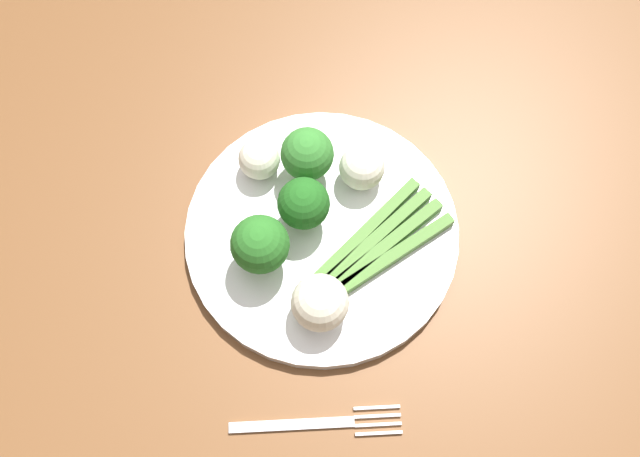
{
  "coord_description": "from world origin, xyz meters",
  "views": [
    {
      "loc": [
        0.3,
        -0.06,
        1.44
      ],
      "look_at": [
        0.03,
        -0.0,
        0.77
      ],
      "focal_mm": 39.31,
      "sensor_mm": 36.0,
      "label": 1
    }
  ],
  "objects_px": {
    "dining_table": "(317,243)",
    "plate": "(320,233)",
    "asparagus_bundle": "(379,244)",
    "cauliflower_near_center": "(259,159)",
    "broccoli_right": "(260,245)",
    "broccoli_back_right": "(304,155)",
    "cauliflower_edge": "(362,167)",
    "cauliflower_front": "(320,303)",
    "fork": "(318,423)",
    "broccoli_left": "(304,204)"
  },
  "relations": [
    {
      "from": "plate",
      "to": "fork",
      "type": "bearing_deg",
      "value": -12.88
    },
    {
      "from": "plate",
      "to": "fork",
      "type": "distance_m",
      "value": 0.19
    },
    {
      "from": "broccoli_back_right",
      "to": "cauliflower_near_center",
      "type": "bearing_deg",
      "value": -108.26
    },
    {
      "from": "plate",
      "to": "cauliflower_edge",
      "type": "height_order",
      "value": "cauliflower_edge"
    },
    {
      "from": "dining_table",
      "to": "broccoli_back_right",
      "type": "distance_m",
      "value": 0.15
    },
    {
      "from": "broccoli_left",
      "to": "broccoli_back_right",
      "type": "distance_m",
      "value": 0.05
    },
    {
      "from": "cauliflower_edge",
      "to": "fork",
      "type": "distance_m",
      "value": 0.26
    },
    {
      "from": "cauliflower_front",
      "to": "fork",
      "type": "relative_size",
      "value": 0.34
    },
    {
      "from": "broccoli_right",
      "to": "cauliflower_front",
      "type": "xyz_separation_m",
      "value": [
        0.07,
        0.05,
        -0.01
      ]
    },
    {
      "from": "dining_table",
      "to": "cauliflower_front",
      "type": "xyz_separation_m",
      "value": [
        0.11,
        -0.02,
        0.13
      ]
    },
    {
      "from": "dining_table",
      "to": "fork",
      "type": "bearing_deg",
      "value": -11.84
    },
    {
      "from": "broccoli_right",
      "to": "cauliflower_front",
      "type": "bearing_deg",
      "value": 34.33
    },
    {
      "from": "plate",
      "to": "broccoli_left",
      "type": "height_order",
      "value": "broccoli_left"
    },
    {
      "from": "cauliflower_near_center",
      "to": "fork",
      "type": "height_order",
      "value": "cauliflower_near_center"
    },
    {
      "from": "asparagus_bundle",
      "to": "cauliflower_near_center",
      "type": "height_order",
      "value": "cauliflower_near_center"
    },
    {
      "from": "cauliflower_near_center",
      "to": "broccoli_left",
      "type": "bearing_deg",
      "value": 26.42
    },
    {
      "from": "dining_table",
      "to": "plate",
      "type": "relative_size",
      "value": 5.2
    },
    {
      "from": "broccoli_back_right",
      "to": "cauliflower_near_center",
      "type": "distance_m",
      "value": 0.05
    },
    {
      "from": "broccoli_right",
      "to": "fork",
      "type": "height_order",
      "value": "broccoli_right"
    },
    {
      "from": "cauliflower_edge",
      "to": "fork",
      "type": "relative_size",
      "value": 0.29
    },
    {
      "from": "cauliflower_edge",
      "to": "broccoli_right",
      "type": "bearing_deg",
      "value": -60.0
    },
    {
      "from": "broccoli_right",
      "to": "cauliflower_edge",
      "type": "xyz_separation_m",
      "value": [
        -0.07,
        0.12,
        -0.02
      ]
    },
    {
      "from": "plate",
      "to": "broccoli_back_right",
      "type": "height_order",
      "value": "broccoli_back_right"
    },
    {
      "from": "dining_table",
      "to": "broccoli_right",
      "type": "xyz_separation_m",
      "value": [
        0.05,
        -0.07,
        0.14
      ]
    },
    {
      "from": "broccoli_left",
      "to": "broccoli_right",
      "type": "relative_size",
      "value": 0.91
    },
    {
      "from": "asparagus_bundle",
      "to": "cauliflower_near_center",
      "type": "distance_m",
      "value": 0.16
    },
    {
      "from": "asparagus_bundle",
      "to": "fork",
      "type": "xyz_separation_m",
      "value": [
        0.16,
        -0.1,
        -0.02
      ]
    },
    {
      "from": "asparagus_bundle",
      "to": "cauliflower_edge",
      "type": "xyz_separation_m",
      "value": [
        -0.08,
        0.0,
        0.02
      ]
    },
    {
      "from": "asparagus_bundle",
      "to": "cauliflower_near_center",
      "type": "relative_size",
      "value": 3.61
    },
    {
      "from": "plate",
      "to": "broccoli_right",
      "type": "xyz_separation_m",
      "value": [
        0.02,
        -0.06,
        0.05
      ]
    },
    {
      "from": "cauliflower_front",
      "to": "cauliflower_edge",
      "type": "bearing_deg",
      "value": 151.01
    },
    {
      "from": "dining_table",
      "to": "cauliflower_edge",
      "type": "xyz_separation_m",
      "value": [
        -0.02,
        0.05,
        0.13
      ]
    },
    {
      "from": "plate",
      "to": "fork",
      "type": "height_order",
      "value": "plate"
    },
    {
      "from": "dining_table",
      "to": "cauliflower_edge",
      "type": "bearing_deg",
      "value": 113.97
    },
    {
      "from": "asparagus_bundle",
      "to": "broccoli_back_right",
      "type": "height_order",
      "value": "broccoli_back_right"
    },
    {
      "from": "asparagus_bundle",
      "to": "cauliflower_front",
      "type": "height_order",
      "value": "cauliflower_front"
    },
    {
      "from": "asparagus_bundle",
      "to": "broccoli_back_right",
      "type": "bearing_deg",
      "value": 90.78
    },
    {
      "from": "broccoli_left",
      "to": "fork",
      "type": "xyz_separation_m",
      "value": [
        0.21,
        -0.03,
        -0.05
      ]
    },
    {
      "from": "dining_table",
      "to": "cauliflower_near_center",
      "type": "distance_m",
      "value": 0.15
    },
    {
      "from": "cauliflower_edge",
      "to": "fork",
      "type": "xyz_separation_m",
      "value": [
        0.24,
        -0.1,
        -0.04
      ]
    },
    {
      "from": "cauliflower_edge",
      "to": "cauliflower_near_center",
      "type": "height_order",
      "value": "cauliflower_edge"
    },
    {
      "from": "asparagus_bundle",
      "to": "cauliflower_near_center",
      "type": "bearing_deg",
      "value": 102.68
    },
    {
      "from": "broccoli_left",
      "to": "cauliflower_edge",
      "type": "distance_m",
      "value": 0.08
    },
    {
      "from": "dining_table",
      "to": "broccoli_left",
      "type": "xyz_separation_m",
      "value": [
        0.01,
        -0.02,
        0.14
      ]
    },
    {
      "from": "cauliflower_front",
      "to": "cauliflower_near_center",
      "type": "distance_m",
      "value": 0.17
    },
    {
      "from": "broccoli_back_right",
      "to": "cauliflower_front",
      "type": "xyz_separation_m",
      "value": [
        0.15,
        -0.02,
        -0.01
      ]
    },
    {
      "from": "plate",
      "to": "broccoli_back_right",
      "type": "bearing_deg",
      "value": -178.44
    },
    {
      "from": "plate",
      "to": "broccoli_right",
      "type": "bearing_deg",
      "value": -73.52
    },
    {
      "from": "dining_table",
      "to": "asparagus_bundle",
      "type": "bearing_deg",
      "value": 43.47
    },
    {
      "from": "asparagus_bundle",
      "to": "cauliflower_front",
      "type": "xyz_separation_m",
      "value": [
        0.05,
        -0.07,
        0.02
      ]
    }
  ]
}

